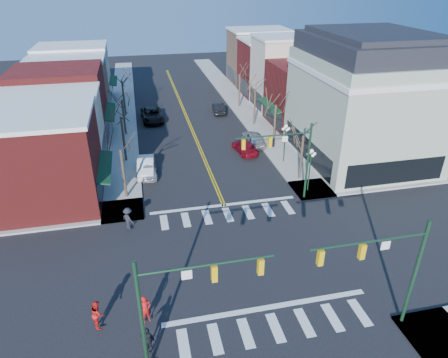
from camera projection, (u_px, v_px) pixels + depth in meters
ground at (247, 261)px, 28.62m from camera, size 160.00×160.00×0.00m
sidewalk_left at (123, 157)px, 44.18m from camera, size 3.50×70.00×0.15m
sidewalk_right at (273, 144)px, 47.53m from camera, size 3.50×70.00×0.15m
bldg_left_brick_a at (36, 162)px, 33.93m from camera, size 10.00×8.50×8.00m
bldg_left_stucco_a at (51, 132)px, 40.74m from camera, size 10.00×7.00×7.50m
bldg_left_brick_b at (61, 105)px, 47.41m from camera, size 10.00×9.00×8.50m
bldg_left_tan at (70, 89)px, 54.70m from camera, size 10.00×7.50×7.80m
bldg_left_stucco_b at (75, 75)px, 61.30m from camera, size 10.00×8.00×8.20m
bldg_right_brick_a at (310, 95)px, 51.96m from camera, size 10.00×8.50×8.00m
bldg_right_stucco at (289, 74)px, 58.18m from camera, size 10.00×7.00×10.00m
bldg_right_brick_b at (273, 68)px, 65.01m from camera, size 10.00×8.00×8.50m
bldg_right_tan at (258, 57)px, 71.80m from camera, size 10.00×8.00×9.00m
victorian_corner at (366, 99)px, 41.19m from camera, size 12.25×14.25×13.30m
traffic_mast_near_left at (179, 297)px, 18.97m from camera, size 6.60×0.28×7.20m
traffic_mast_near_right at (388, 264)px, 21.09m from camera, size 6.60×0.28×7.20m
traffic_mast_far_right at (288, 153)px, 33.87m from camera, size 6.60×0.28×7.20m
lamppost_corner at (310, 163)px, 36.15m from camera, size 0.36×0.36×4.33m
lamppost_midblock at (285, 137)px, 41.76m from camera, size 0.36×0.36×4.33m
tree_left_a at (124, 174)px, 35.40m from camera, size 0.24×0.24×4.76m
tree_left_b at (124, 140)px, 42.24m from camera, size 0.24×0.24×5.04m
tree_left_c at (124, 118)px, 49.26m from camera, size 0.24×0.24×4.55m
tree_left_d at (124, 98)px, 56.09m from camera, size 0.24×0.24×4.90m
tree_right_a at (301, 158)px, 38.65m from camera, size 0.24×0.24×4.62m
tree_right_b at (274, 127)px, 45.43m from camera, size 0.24×0.24×5.18m
tree_right_c at (255, 107)px, 52.42m from camera, size 0.24×0.24×4.83m
tree_right_d at (239, 91)px, 59.29m from camera, size 0.24×0.24×4.97m
car_left_near at (149, 170)px, 40.09m from camera, size 1.62×3.98×1.35m
car_left_mid at (146, 166)px, 40.53m from camera, size 1.99×4.79×1.54m
car_left_far at (152, 115)px, 54.58m from camera, size 3.05×6.09×1.66m
car_right_near at (245, 147)px, 45.17m from camera, size 2.40×4.82×1.35m
car_right_mid at (253, 138)px, 47.16m from camera, size 2.03×4.81×1.62m
car_right_far at (219, 108)px, 57.65m from camera, size 1.88×4.50×1.45m
pedestrian_red_a at (146, 309)px, 23.09m from camera, size 0.79×0.65×1.86m
pedestrian_red_b at (98, 313)px, 22.83m from camera, size 0.82×0.98×1.83m
pedestrian_dark_a at (148, 340)px, 21.32m from camera, size 1.03×0.90×1.67m
pedestrian_dark_b at (128, 219)px, 31.44m from camera, size 1.31×1.41×1.91m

